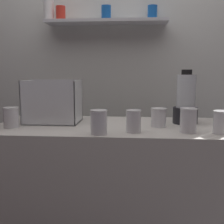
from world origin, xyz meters
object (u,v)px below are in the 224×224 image
Objects in this scene: carrot_display_bin at (54,109)px; blender_pitcher at (186,102)px; juice_cup_mango_far_left at (11,119)px; juice_cup_beet_middle at (133,123)px; juice_cup_pomegranate_right at (159,119)px; juice_cup_orange_rightmost at (222,123)px; juice_cup_pomegranate_far_right at (188,121)px; juice_cup_beet_left at (99,124)px.

blender_pitcher is at bearing 2.12° from carrot_display_bin.
juice_cup_mango_far_left is (-0.20, -0.18, -0.03)m from carrot_display_bin.
juice_cup_mango_far_left is 0.71m from juice_cup_beet_middle.
juice_cup_mango_far_left is at bearing -168.18° from blender_pitcher.
juice_cup_mango_far_left is 0.86m from juice_cup_pomegranate_right.
carrot_display_bin is at bearing -177.88° from blender_pitcher.
blender_pitcher is 3.03× the size of juice_cup_pomegranate_right.
juice_cup_pomegranate_far_right is at bearing 175.60° from juice_cup_orange_rightmost.
blender_pitcher reaches higher than juice_cup_beet_left.
blender_pitcher is 0.28m from juice_cup_pomegranate_far_right.
carrot_display_bin reaches higher than juice_cup_orange_rightmost.
juice_cup_orange_rightmost is at bearing 0.49° from juice_cup_beet_middle.
juice_cup_orange_rightmost is at bearing -26.59° from juice_cup_pomegranate_right.
juice_cup_beet_left is 0.97× the size of juice_cup_pomegranate_far_right.
juice_cup_orange_rightmost is at bearing -3.30° from juice_cup_mango_far_left.
blender_pitcher is 2.62× the size of juice_cup_beet_left.
carrot_display_bin reaches higher than juice_cup_pomegranate_right.
juice_cup_beet_left reaches higher than juice_cup_beet_middle.
blender_pitcher is 0.44m from juice_cup_beet_middle.
juice_cup_pomegranate_right is at bearing -144.40° from blender_pitcher.
juice_cup_beet_middle is (0.51, -0.26, -0.03)m from carrot_display_bin.
carrot_display_bin reaches higher than juice_cup_pomegranate_far_right.
juice_cup_orange_rightmost is (0.14, -0.28, -0.08)m from blender_pitcher.
juice_cup_beet_left is at bearing -144.77° from blender_pitcher.
carrot_display_bin is 1.00m from juice_cup_orange_rightmost.
juice_cup_beet_middle and juice_cup_orange_rightmost have the same top height.
juice_cup_beet_middle is 1.00× the size of juice_cup_orange_rightmost.
juice_cup_pomegranate_far_right reaches higher than juice_cup_orange_rightmost.
blender_pitcher is (0.83, 0.03, 0.05)m from carrot_display_bin.
juice_cup_beet_middle is 0.92× the size of juice_cup_pomegranate_far_right.
blender_pitcher reaches higher than carrot_display_bin.
juice_cup_mango_far_left is 0.55m from juice_cup_beet_left.
juice_cup_pomegranate_right is (0.85, 0.09, -0.00)m from juice_cup_mango_far_left.
juice_cup_pomegranate_far_right is 1.09× the size of juice_cup_orange_rightmost.
carrot_display_bin is 0.83m from blender_pitcher.
blender_pitcher is at bearing 84.10° from juice_cup_pomegranate_far_right.
juice_cup_orange_rightmost reaches higher than juice_cup_mango_far_left.
juice_cup_pomegranate_right is (0.65, -0.09, -0.04)m from carrot_display_bin.
juice_cup_pomegranate_far_right is (1.00, -0.05, 0.01)m from juice_cup_mango_far_left.
juice_cup_mango_far_left is at bearing -173.93° from juice_cup_pomegranate_right.
blender_pitcher reaches higher than juice_cup_beet_middle.
juice_cup_pomegranate_far_right reaches higher than juice_cup_pomegranate_right.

